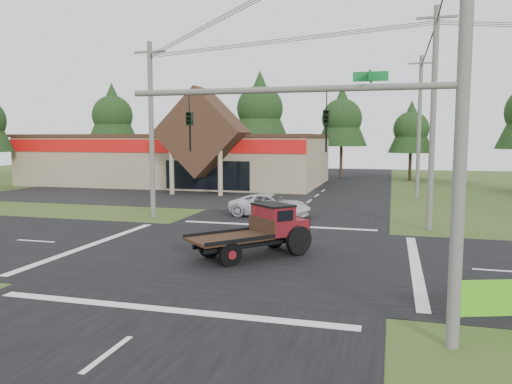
% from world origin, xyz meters
% --- Properties ---
extents(ground, '(120.00, 120.00, 0.00)m').
position_xyz_m(ground, '(0.00, 0.00, 0.00)').
color(ground, '#2E4518').
rests_on(ground, ground).
extents(road_ns, '(12.00, 120.00, 0.02)m').
position_xyz_m(road_ns, '(0.00, 0.00, 0.01)').
color(road_ns, black).
rests_on(road_ns, ground).
extents(road_ew, '(120.00, 12.00, 0.02)m').
position_xyz_m(road_ew, '(0.00, 0.00, 0.01)').
color(road_ew, black).
rests_on(road_ew, ground).
extents(parking_apron, '(28.00, 14.00, 0.02)m').
position_xyz_m(parking_apron, '(-14.00, 19.00, 0.01)').
color(parking_apron, black).
rests_on(parking_apron, ground).
extents(cvs_building, '(30.40, 18.20, 9.19)m').
position_xyz_m(cvs_building, '(-15.70, 29.57, 2.78)').
color(cvs_building, tan).
rests_on(cvs_building, ground).
extents(traffic_signal_mast, '(8.12, 0.24, 7.00)m').
position_xyz_m(traffic_signal_mast, '(5.82, -7.50, 4.43)').
color(traffic_signal_mast, '#595651').
rests_on(traffic_signal_mast, ground).
extents(utility_pole_nr, '(2.00, 0.30, 11.00)m').
position_xyz_m(utility_pole_nr, '(7.50, -7.50, 5.64)').
color(utility_pole_nr, '#595651').
rests_on(utility_pole_nr, ground).
extents(utility_pole_nw, '(2.00, 0.30, 10.50)m').
position_xyz_m(utility_pole_nw, '(-8.00, 8.00, 5.39)').
color(utility_pole_nw, '#595651').
rests_on(utility_pole_nw, ground).
extents(utility_pole_ne, '(2.00, 0.30, 11.50)m').
position_xyz_m(utility_pole_ne, '(8.00, 8.00, 5.89)').
color(utility_pole_ne, '#595651').
rests_on(utility_pole_ne, ground).
extents(utility_pole_n, '(2.00, 0.30, 11.20)m').
position_xyz_m(utility_pole_n, '(8.00, 22.00, 5.74)').
color(utility_pole_n, '#595651').
rests_on(utility_pole_n, ground).
extents(tree_row_a, '(6.72, 6.72, 12.12)m').
position_xyz_m(tree_row_a, '(-30.00, 40.00, 8.05)').
color(tree_row_a, '#332316').
rests_on(tree_row_a, ground).
extents(tree_row_b, '(5.60, 5.60, 10.10)m').
position_xyz_m(tree_row_b, '(-20.00, 42.00, 6.70)').
color(tree_row_b, '#332316').
rests_on(tree_row_b, ground).
extents(tree_row_c, '(7.28, 7.28, 13.13)m').
position_xyz_m(tree_row_c, '(-10.00, 41.00, 8.72)').
color(tree_row_c, '#332316').
rests_on(tree_row_c, ground).
extents(tree_row_d, '(6.16, 6.16, 11.11)m').
position_xyz_m(tree_row_d, '(0.00, 42.00, 7.38)').
color(tree_row_d, '#332316').
rests_on(tree_row_d, ground).
extents(tree_row_e, '(5.04, 5.04, 9.09)m').
position_xyz_m(tree_row_e, '(8.00, 40.00, 6.03)').
color(tree_row_e, '#332316').
rests_on(tree_row_e, ground).
extents(antique_flatbed_truck, '(4.91, 5.15, 2.16)m').
position_xyz_m(antique_flatbed_truck, '(0.63, -0.26, 1.08)').
color(antique_flatbed_truck, '#4F0B12').
rests_on(antique_flatbed_truck, ground).
extents(white_pickup, '(5.18, 2.71, 1.39)m').
position_xyz_m(white_pickup, '(-1.16, 10.21, 0.70)').
color(white_pickup, silver).
rests_on(white_pickup, ground).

